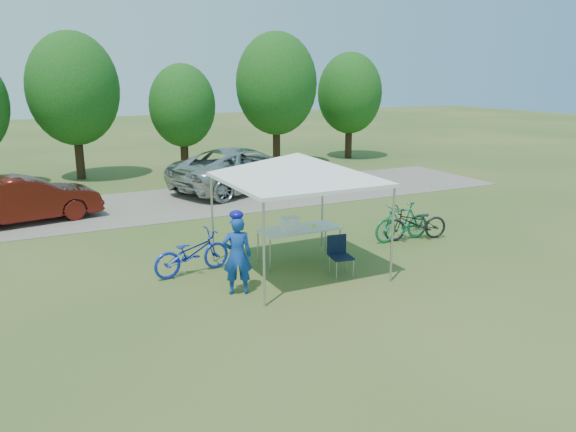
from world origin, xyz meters
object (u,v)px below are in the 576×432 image
Objects in this scene: bike_dark at (416,223)px; cooler at (289,223)px; bike_blue at (192,253)px; minivan at (243,169)px; folding_chair at (339,252)px; bike_green at (402,222)px; folding_table at (299,230)px; sedan at (26,199)px; cyclist at (237,255)px.

cooler is at bearing -75.67° from bike_dark.
bike_blue is 9.30m from minivan.
folding_chair is 3.23m from bike_green.
minivan reaches higher than folding_chair.
bike_blue is 6.21m from bike_dark.
sedan reaches higher than folding_table.
cyclist is 0.91× the size of bike_dark.
minivan is (1.59, 9.62, 0.31)m from folding_chair.
bike_blue reaches higher than bike_dark.
bike_green reaches higher than bike_dark.
cyclist is 0.28× the size of minivan.
folding_chair is 1.45m from cooler.
cooler is at bearing -107.65° from bike_blue.
minivan is at bearing -88.55° from sedan.
sedan is at bearing 15.31° from bike_blue.
folding_table is at bearing 115.48° from folding_chair.
cooler is at bearing -126.80° from cyclist.
sedan is at bearing -113.19° from bike_dark.
bike_green is 11.13m from sedan.
cyclist reaches higher than cooler.
cyclist is at bearing -148.47° from folding_table.
bike_green is at bearing -100.88° from bike_blue.
folding_table is 1.20× the size of cyclist.
folding_table is at bearing 0.00° from cooler.
bike_blue is at bearing 131.40° from minivan.
bike_dark is (3.62, 0.14, -0.29)m from folding_table.
bike_dark is at bearing -147.92° from cyclist.
folding_table is 0.33m from cooler.
folding_table is 2.21× the size of folding_chair.
cyclist is 5.57m from bike_green.
folding_chair is at bearing -152.93° from sedan.
bike_green is at bearing 169.64° from minivan.
folding_chair is 0.49× the size of bike_dark.
sedan is at bearing 82.28° from minivan.
cooler is 0.10× the size of sedan.
minivan is (2.23, 8.40, -0.13)m from cooler.
sedan is at bearing -47.66° from cyclist.
folding_chair is 3.52m from bike_dark.
bike_green is at bearing 4.09° from cooler.
cooler is at bearing -151.41° from sedan.
minivan is at bearing 75.14° from cooler.
cooler is 0.25× the size of bike_green.
cooler is 2.24m from cyclist.
minivan is 1.38× the size of sedan.
bike_green reaches higher than bike_blue.
folding_chair is 0.21× the size of sedan.
folding_chair is 9.75m from minivan.
folding_chair is 2.08× the size of cooler.
cyclist is at bearing 137.93° from minivan.
folding_chair is 0.52× the size of bike_green.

